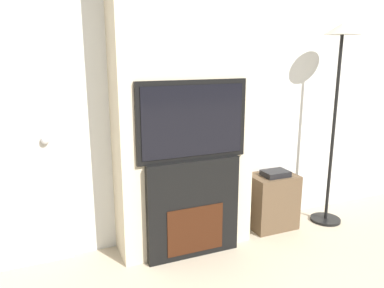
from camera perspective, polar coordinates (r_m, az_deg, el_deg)
wall_back at (r=3.13m, az=-2.79°, el=9.25°), size 6.00×0.06×2.70m
chimney_breast at (r=2.94m, az=-1.37°, el=8.97°), size 1.09×0.35×2.70m
fireplace at (r=3.01m, az=0.01°, el=-9.72°), size 0.76×0.15×0.80m
television at (r=2.80m, az=0.03°, el=3.60°), size 0.88×0.07×0.61m
floor_lamp at (r=3.62m, az=21.47°, el=10.24°), size 0.32×0.32×1.85m
media_stand at (r=3.58m, az=12.09°, el=-8.39°), size 0.42×0.31×0.56m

